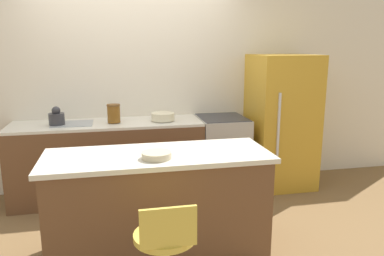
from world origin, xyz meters
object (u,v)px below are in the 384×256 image
oven_range (222,153)px  mixing_bowl (163,117)px  refrigerator (281,122)px  kettle (57,117)px

oven_range → mixing_bowl: 0.89m
refrigerator → kettle: refrigerator is taller
kettle → mixing_bowl: kettle is taller
oven_range → kettle: kettle is taller
oven_range → kettle: size_ratio=4.42×
oven_range → refrigerator: bearing=-2.6°
kettle → oven_range: bearing=1.3°
kettle → mixing_bowl: (1.17, 0.00, -0.04)m
oven_range → refrigerator: (0.76, -0.03, 0.37)m
kettle → mixing_bowl: size_ratio=0.76×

